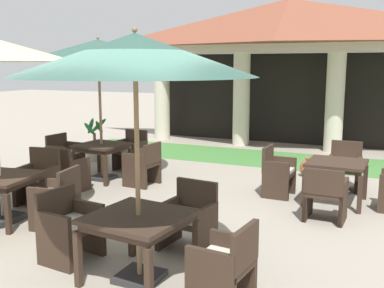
{
  "coord_description": "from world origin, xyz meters",
  "views": [
    {
      "loc": [
        2.87,
        -4.32,
        2.35
      ],
      "look_at": [
        -0.14,
        2.35,
        1.08
      ],
      "focal_mm": 42.54,
      "sensor_mm": 36.0,
      "label": 1
    }
  ],
  "objects": [
    {
      "name": "patio_chair_mid_left_north",
      "position": [
        0.51,
        0.8,
        0.39
      ],
      "size": [
        0.68,
        0.64,
        0.85
      ],
      "rotation": [
        0.0,
        0.0,
        -3.25
      ],
      "color": "#38281E",
      "rests_on": "ground"
    },
    {
      "name": "patio_umbrella_mid_left",
      "position": [
        0.4,
        -0.25,
        2.44
      ],
      "size": [
        2.54,
        2.54,
        2.74
      ],
      "color": "#2D2D2D",
      "rests_on": "ground"
    },
    {
      "name": "terracotta_urn",
      "position": [
        1.2,
        5.33,
        0.18
      ],
      "size": [
        0.28,
        0.28,
        0.43
      ],
      "color": "#9E5633",
      "rests_on": "ground"
    },
    {
      "name": "patio_table_near_foreground",
      "position": [
        -2.64,
        3.34,
        0.64
      ],
      "size": [
        0.96,
        0.96,
        0.75
      ],
      "rotation": [
        0.0,
        0.0,
        -0.06
      ],
      "color": "#38281E",
      "rests_on": "ground"
    },
    {
      "name": "patio_chair_near_foreground_east",
      "position": [
        -1.61,
        3.28,
        0.42
      ],
      "size": [
        0.59,
        0.62,
        0.86
      ],
      "rotation": [
        0.0,
        0.0,
        1.51
      ],
      "color": "#38281E",
      "rests_on": "ground"
    },
    {
      "name": "potted_palm_left_edge",
      "position": [
        -3.94,
        4.88,
        0.3
      ],
      "size": [
        0.5,
        0.52,
        1.07
      ],
      "color": "#B2AD9E",
      "rests_on": "ground"
    },
    {
      "name": "lawn_strip",
      "position": [
        0.0,
        6.82,
        0.0
      ],
      "size": [
        10.98,
        2.13,
        0.01
      ],
      "primitive_type": "cube",
      "color": "#47843D",
      "rests_on": "ground"
    },
    {
      "name": "patio_table_mid_left",
      "position": [
        0.4,
        -0.25,
        0.65
      ],
      "size": [
        1.1,
        1.1,
        0.75
      ],
      "rotation": [
        0.0,
        0.0,
        -0.11
      ],
      "color": "#38281E",
      "rests_on": "ground"
    },
    {
      "name": "patio_chair_far_back_north",
      "position": [
        -2.65,
        1.5,
        0.42
      ],
      "size": [
        0.67,
        0.67,
        0.93
      ],
      "rotation": [
        0.0,
        0.0,
        -2.98
      ],
      "color": "#38281E",
      "rests_on": "ground"
    },
    {
      "name": "patio_chair_mid_right_north",
      "position": [
        2.04,
        4.64,
        0.4
      ],
      "size": [
        0.61,
        0.57,
        0.9
      ],
      "rotation": [
        0.0,
        0.0,
        -3.17
      ],
      "color": "#38281E",
      "rests_on": "ground"
    },
    {
      "name": "patio_chair_near_foreground_west",
      "position": [
        -3.67,
        3.4,
        0.42
      ],
      "size": [
        0.61,
        0.65,
        0.86
      ],
      "rotation": [
        0.0,
        0.0,
        -1.63
      ],
      "color": "#38281E",
      "rests_on": "ground"
    },
    {
      "name": "patio_chair_near_foreground_south",
      "position": [
        -2.7,
        2.31,
        0.41
      ],
      "size": [
        0.65,
        0.6,
        0.86
      ],
      "rotation": [
        0.0,
        0.0,
        -0.06
      ],
      "color": "#38281E",
      "rests_on": "ground"
    },
    {
      "name": "patio_umbrella_near_foreground",
      "position": [
        -2.64,
        3.34,
        2.64
      ],
      "size": [
        2.85,
        2.85,
        2.92
      ],
      "color": "#2D2D2D",
      "rests_on": "ground"
    },
    {
      "name": "background_pavilion",
      "position": [
        0.0,
        8.65,
        3.12
      ],
      "size": [
        9.18,
        2.43,
        4.16
      ],
      "color": "beige",
      "rests_on": "ground"
    },
    {
      "name": "ground_plane",
      "position": [
        0.0,
        0.0,
        0.0
      ],
      "size": [
        60.0,
        60.0,
        0.0
      ],
      "primitive_type": "plane",
      "color": "#9E9384"
    },
    {
      "name": "patio_chair_mid_left_east",
      "position": [
        1.45,
        -0.36,
        0.4
      ],
      "size": [
        0.59,
        0.62,
        0.84
      ],
      "rotation": [
        0.0,
        0.0,
        1.47
      ],
      "color": "#38281E",
      "rests_on": "ground"
    },
    {
      "name": "patio_chair_far_back_east",
      "position": [
        -1.56,
        0.7,
        0.42
      ],
      "size": [
        0.63,
        0.66,
        0.89
      ],
      "rotation": [
        0.0,
        0.0,
        -4.56
      ],
      "color": "#38281E",
      "rests_on": "ground"
    },
    {
      "name": "patio_chair_mid_right_west",
      "position": [
        0.98,
        3.64,
        0.42
      ],
      "size": [
        0.51,
        0.58,
        0.9
      ],
      "rotation": [
        0.0,
        0.0,
        -1.6
      ],
      "color": "#38281E",
      "rests_on": "ground"
    },
    {
      "name": "patio_chair_mid_left_west",
      "position": [
        -0.65,
        -0.14,
        0.41
      ],
      "size": [
        0.61,
        0.68,
        0.86
      ],
      "rotation": [
        0.0,
        0.0,
        -1.68
      ],
      "color": "#38281E",
      "rests_on": "ground"
    },
    {
      "name": "patio_chair_near_foreground_north",
      "position": [
        -2.57,
        4.37,
        0.42
      ],
      "size": [
        0.63,
        0.62,
        0.89
      ],
      "rotation": [
        0.0,
        0.0,
        -3.2
      ],
      "color": "#38281E",
      "rests_on": "ground"
    },
    {
      "name": "patio_chair_mid_right_south",
      "position": [
        1.98,
        2.59,
        0.41
      ],
      "size": [
        0.61,
        0.55,
        0.85
      ],
      "rotation": [
        0.0,
        0.0,
        -0.03
      ],
      "color": "#38281E",
      "rests_on": "ground"
    },
    {
      "name": "patio_table_far_back",
      "position": [
        -2.5,
        0.55,
        0.62
      ],
      "size": [
        1.12,
        1.12,
        0.72
      ],
      "rotation": [
        0.0,
        0.0,
        0.16
      ],
      "color": "#38281E",
      "rests_on": "ground"
    },
    {
      "name": "patio_table_mid_right",
      "position": [
        2.01,
        3.61,
        0.63
      ],
      "size": [
        0.98,
        0.98,
        0.73
      ],
      "rotation": [
        0.0,
        0.0,
        -0.03
      ],
      "color": "#38281E",
      "rests_on": "ground"
    }
  ]
}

